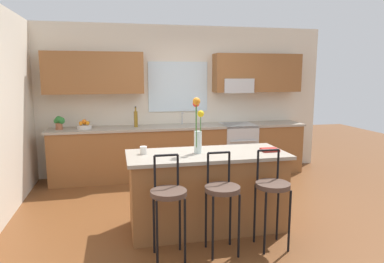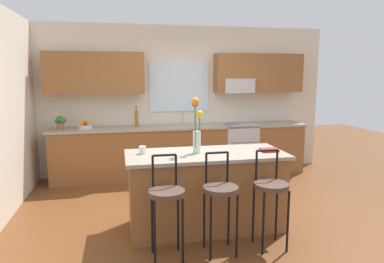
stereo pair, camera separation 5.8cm
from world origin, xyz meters
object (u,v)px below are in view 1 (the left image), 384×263
at_px(oven_range, 237,148).
at_px(bar_stool_near, 169,197).
at_px(bar_stool_far, 272,190).
at_px(fruit_bowl_oranges, 84,126).
at_px(mug_ceramic, 143,150).
at_px(cookbook, 270,150).
at_px(bar_stool_middle, 222,193).
at_px(bottle_olive_oil, 136,119).
at_px(flower_vase, 198,127).
at_px(kitchen_island, 207,190).
at_px(potted_plant_small, 59,122).

relative_size(oven_range, bar_stool_near, 0.88).
relative_size(bar_stool_far, fruit_bowl_oranges, 4.34).
distance_m(bar_stool_near, bar_stool_far, 1.10).
distance_m(mug_ceramic, fruit_bowl_oranges, 2.28).
relative_size(bar_stool_near, cookbook, 5.21).
height_order(oven_range, bar_stool_middle, bar_stool_middle).
distance_m(bar_stool_near, mug_ceramic, 0.80).
height_order(oven_range, bottle_olive_oil, bottle_olive_oil).
bearing_deg(bar_stool_near, oven_range, 58.44).
distance_m(oven_range, flower_vase, 2.65).
height_order(bar_stool_far, cookbook, bar_stool_far).
relative_size(flower_vase, cookbook, 3.25).
relative_size(oven_range, flower_vase, 1.41).
bearing_deg(fruit_bowl_oranges, kitchen_island, -55.10).
distance_m(oven_range, mug_ceramic, 2.87).
bearing_deg(mug_ceramic, kitchen_island, -7.60).
height_order(flower_vase, fruit_bowl_oranges, flower_vase).
bearing_deg(potted_plant_small, kitchen_island, -48.72).
xyz_separation_m(kitchen_island, bar_stool_near, (-0.55, -0.61, 0.17)).
relative_size(bar_stool_far, potted_plant_small, 4.62).
height_order(bar_stool_far, potted_plant_small, potted_plant_small).
bearing_deg(mug_ceramic, bar_stool_near, -75.74).
bearing_deg(cookbook, bar_stool_middle, -144.70).
xyz_separation_m(bar_stool_near, potted_plant_small, (-1.39, 2.83, 0.41)).
bearing_deg(bottle_olive_oil, fruit_bowl_oranges, 179.73).
height_order(bar_stool_near, cookbook, bar_stool_near).
distance_m(oven_range, bottle_olive_oil, 1.96).
xyz_separation_m(bar_stool_near, bar_stool_far, (1.10, 0.00, 0.00)).
bearing_deg(cookbook, bar_stool_far, -111.13).
height_order(bar_stool_middle, mug_ceramic, bar_stool_middle).
bearing_deg(bar_stool_far, bar_stool_middle, 180.00).
bearing_deg(fruit_bowl_oranges, cookbook, -44.87).
height_order(bar_stool_near, fruit_bowl_oranges, fruit_bowl_oranges).
bearing_deg(bottle_olive_oil, oven_range, -0.76).
bearing_deg(fruit_bowl_oranges, flower_vase, -56.98).
bearing_deg(flower_vase, bottle_olive_oil, 104.65).
xyz_separation_m(bar_stool_near, cookbook, (1.31, 0.54, 0.30)).
height_order(bar_stool_middle, bar_stool_far, same).
bearing_deg(oven_range, bar_stool_middle, -112.69).
bearing_deg(fruit_bowl_oranges, potted_plant_small, -179.13).
bearing_deg(oven_range, bar_stool_near, -121.56).
bearing_deg(fruit_bowl_oranges, bar_stool_far, -53.46).
bearing_deg(cookbook, bar_stool_near, -157.70).
xyz_separation_m(mug_ceramic, bottle_olive_oil, (0.04, 2.12, 0.10)).
height_order(bar_stool_middle, flower_vase, flower_vase).
bearing_deg(bar_stool_middle, kitchen_island, 90.00).
xyz_separation_m(bar_stool_far, cookbook, (0.21, 0.54, 0.30)).
bearing_deg(bar_stool_middle, bar_stool_far, 0.00).
height_order(flower_vase, bottle_olive_oil, flower_vase).
bearing_deg(bar_stool_far, fruit_bowl_oranges, 126.54).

